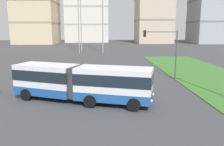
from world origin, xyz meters
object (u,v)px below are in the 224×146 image
at_px(articulated_bus, 81,82).
at_px(traffic_light_far_right, 165,45).
at_px(car_black_sedan, 60,73).
at_px(apartment_tower_eastcentre, 214,1).

xyz_separation_m(articulated_bus, traffic_light_far_right, (9.17, 8.60, 2.44)).
height_order(articulated_bus, car_black_sedan, articulated_bus).
height_order(car_black_sedan, apartment_tower_eastcentre, apartment_tower_eastcentre).
distance_m(articulated_bus, apartment_tower_eastcentre, 98.10).
height_order(articulated_bus, traffic_light_far_right, traffic_light_far_right).
bearing_deg(car_black_sedan, apartment_tower_eastcentre, 54.31).
xyz_separation_m(articulated_bus, car_black_sedan, (-3.51, 9.09, -0.90)).
relative_size(traffic_light_far_right, apartment_tower_eastcentre, 0.16).
height_order(articulated_bus, apartment_tower_eastcentre, apartment_tower_eastcentre).
distance_m(articulated_bus, car_black_sedan, 9.79).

